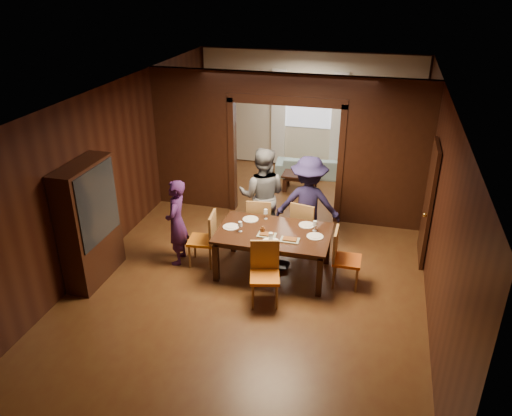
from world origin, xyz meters
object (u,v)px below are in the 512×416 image
(person_navy, at_px, (308,204))
(chair_far_l, at_px, (260,221))
(sofa, at_px, (311,166))
(chair_near, at_px, (265,275))
(person_grey, at_px, (262,196))
(chair_far_r, at_px, (306,225))
(coffee_table, at_px, (300,182))
(person_purple, at_px, (177,222))
(chair_left, at_px, (202,239))
(hutch, at_px, (89,223))
(dining_table, at_px, (273,252))
(chair_right, at_px, (347,258))

(person_navy, distance_m, chair_far_l, 0.95)
(sofa, height_order, chair_near, chair_near)
(person_grey, relative_size, sofa, 1.08)
(chair_far_r, relative_size, chair_near, 1.00)
(coffee_table, bearing_deg, person_purple, -112.64)
(person_purple, distance_m, person_grey, 1.65)
(sofa, bearing_deg, chair_left, 69.63)
(person_purple, height_order, hutch, hutch)
(hutch, bearing_deg, chair_left, 28.15)
(dining_table, xyz_separation_m, hutch, (-2.80, -0.88, 0.62))
(chair_far_l, bearing_deg, person_navy, 179.94)
(dining_table, relative_size, hutch, 0.92)
(person_navy, height_order, chair_left, person_navy)
(chair_far_l, bearing_deg, sofa, -102.55)
(chair_near, bearing_deg, dining_table, 79.97)
(chair_right, relative_size, chair_near, 1.00)
(chair_right, bearing_deg, chair_far_l, 61.21)
(chair_near, height_order, hutch, hutch)
(person_purple, height_order, sofa, person_purple)
(person_purple, distance_m, chair_right, 2.90)
(coffee_table, relative_size, hutch, 0.40)
(chair_left, bearing_deg, person_purple, -91.96)
(dining_table, distance_m, chair_far_r, 0.99)
(person_navy, height_order, chair_right, person_navy)
(chair_left, bearing_deg, sofa, 158.93)
(person_purple, relative_size, sofa, 0.90)
(person_navy, xyz_separation_m, chair_left, (-1.66, -0.98, -0.40))
(chair_far_l, bearing_deg, dining_table, 111.13)
(dining_table, relative_size, chair_near, 1.90)
(dining_table, bearing_deg, hutch, -162.55)
(person_purple, height_order, chair_near, person_purple)
(person_purple, relative_size, person_navy, 0.86)
(chair_far_l, bearing_deg, hutch, 29.20)
(person_navy, bearing_deg, person_grey, -9.78)
(person_purple, height_order, coffee_table, person_purple)
(coffee_table, bearing_deg, person_navy, -77.39)
(sofa, bearing_deg, chair_far_l, 78.40)
(dining_table, height_order, chair_right, chair_right)
(chair_left, bearing_deg, person_grey, 136.80)
(chair_far_l, xyz_separation_m, hutch, (-2.36, -1.72, 0.52))
(person_purple, relative_size, chair_far_r, 1.57)
(person_navy, distance_m, dining_table, 1.14)
(sofa, xyz_separation_m, chair_near, (0.14, -5.33, 0.24))
(chair_far_l, xyz_separation_m, chair_near, (0.50, -1.70, 0.00))
(person_navy, relative_size, chair_right, 1.82)
(person_purple, bearing_deg, coffee_table, 150.00)
(person_grey, bearing_deg, dining_table, 108.76)
(person_purple, distance_m, chair_near, 1.92)
(person_grey, distance_m, dining_table, 1.24)
(coffee_table, bearing_deg, chair_near, -86.99)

